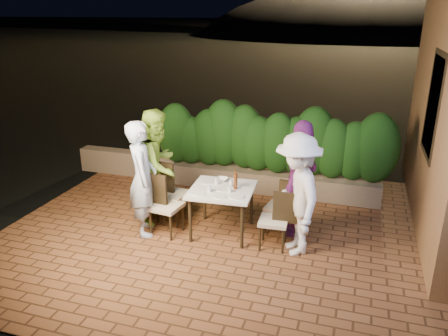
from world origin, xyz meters
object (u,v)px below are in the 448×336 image
at_px(diner_white, 297,195).
at_px(parapet_lamp, 154,151).
at_px(chair_right_back, 280,206).
at_px(diner_green, 158,165).
at_px(beer_bottle, 236,179).
at_px(chair_left_front, 166,205).
at_px(diner_purple, 301,179).
at_px(bowl, 222,179).
at_px(chair_left_back, 173,193).
at_px(diner_blue, 142,179).
at_px(dining_table, 222,211).
at_px(chair_right_front, 274,220).

xyz_separation_m(diner_white, parapet_lamp, (-3.26, 2.12, -0.32)).
distance_m(chair_right_back, diner_green, 2.07).
relative_size(beer_bottle, chair_left_front, 0.32).
height_order(beer_bottle, diner_purple, diner_purple).
height_order(beer_bottle, bowl, beer_bottle).
height_order(diner_white, diner_purple, diner_purple).
height_order(chair_left_back, diner_blue, diner_blue).
distance_m(dining_table, chair_left_front, 0.87).
bearing_deg(parapet_lamp, dining_table, -42.43).
bearing_deg(bowl, chair_right_back, 0.16).
xyz_separation_m(chair_left_front, chair_right_back, (1.66, 0.58, -0.04)).
bearing_deg(chair_left_back, diner_blue, -107.47).
relative_size(beer_bottle, diner_green, 0.16).
bearing_deg(chair_right_front, chair_left_front, -0.58).
bearing_deg(diner_white, chair_left_front, -113.19).
bearing_deg(chair_left_back, parapet_lamp, 134.58).
relative_size(dining_table, diner_white, 0.54).
bearing_deg(chair_right_back, diner_green, 12.28).
distance_m(beer_bottle, bowl, 0.41).
relative_size(bowl, chair_left_back, 0.19).
bearing_deg(diner_purple, chair_left_front, -59.54).
relative_size(chair_right_front, chair_right_back, 1.00).
relative_size(beer_bottle, chair_left_back, 0.30).
bearing_deg(chair_right_back, diner_purple, -161.73).
height_order(dining_table, chair_right_back, chair_right_back).
xyz_separation_m(dining_table, diner_blue, (-1.16, -0.34, 0.53)).
bearing_deg(diner_blue, bowl, -86.45).
height_order(chair_left_front, chair_right_back, chair_left_front).
bearing_deg(beer_bottle, chair_right_front, -20.43).
bearing_deg(chair_right_front, diner_green, -14.74).
relative_size(chair_right_back, diner_green, 0.47).
height_order(beer_bottle, chair_right_front, beer_bottle).
relative_size(bowl, chair_left_front, 0.20).
bearing_deg(chair_left_back, bowl, 20.92).
xyz_separation_m(chair_right_front, diner_blue, (-2.01, -0.16, 0.46)).
bearing_deg(chair_left_front, chair_left_back, 107.24).
bearing_deg(chair_right_back, beer_bottle, 30.97).
height_order(chair_right_back, diner_purple, diner_purple).
bearing_deg(diner_blue, beer_bottle, -101.75).
height_order(beer_bottle, chair_right_back, beer_bottle).
bearing_deg(chair_right_front, dining_table, -15.81).
xyz_separation_m(diner_blue, diner_purple, (2.31, 0.70, 0.01)).
bearing_deg(bowl, chair_left_back, -169.26).
height_order(chair_left_front, parapet_lamp, chair_left_front).
distance_m(chair_right_front, diner_white, 0.55).
distance_m(diner_green, diner_white, 2.37).
xyz_separation_m(beer_bottle, chair_right_front, (0.65, -0.24, -0.46)).
height_order(dining_table, diner_green, diner_green).
relative_size(chair_left_front, chair_left_back, 0.96).
bearing_deg(chair_right_front, diner_white, 172.53).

